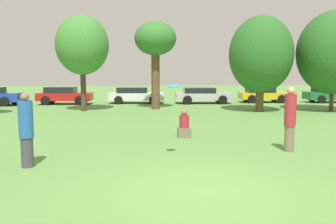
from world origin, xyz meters
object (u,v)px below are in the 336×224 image
at_px(person_catcher, 290,119).
at_px(parked_car_silver, 202,95).
at_px(parked_car_yellow, 262,94).
at_px(tree_3, 261,55).
at_px(person_thrower, 26,130).
at_px(tree_1, 82,45).
at_px(parked_car_green, 333,94).
at_px(frisbee, 174,86).
at_px(tree_4, 334,53).
at_px(tree_2, 155,41).
at_px(parked_car_red, 64,95).
at_px(parked_car_white, 135,95).
at_px(bystander_sitting, 184,126).

relative_size(person_catcher, parked_car_silver, 0.44).
bearing_deg(parked_car_yellow, tree_3, -109.02).
bearing_deg(parked_car_yellow, person_thrower, -122.18).
relative_size(tree_3, parked_car_yellow, 1.48).
distance_m(tree_1, parked_car_green, 19.83).
relative_size(frisbee, tree_1, 0.05).
relative_size(person_thrower, frisbee, 6.32).
height_order(person_thrower, frisbee, frisbee).
height_order(person_thrower, tree_4, tree_4).
xyz_separation_m(person_thrower, parked_car_silver, (7.99, 17.78, -0.28)).
bearing_deg(tree_3, person_catcher, -105.98).
bearing_deg(person_thrower, person_catcher, -0.00).
xyz_separation_m(person_catcher, tree_1, (-7.69, 12.11, 3.05)).
bearing_deg(person_thrower, tree_2, 65.48).
bearing_deg(parked_car_red, tree_2, -29.45).
relative_size(frisbee, parked_car_white, 0.07).
relative_size(person_catcher, parked_car_green, 0.42).
bearing_deg(tree_1, frisbee, -71.96).
distance_m(parked_car_red, parked_car_yellow, 15.58).
xyz_separation_m(frisbee, bystander_sitting, (0.75, 3.19, -1.56)).
height_order(tree_3, parked_car_white, tree_3).
bearing_deg(parked_car_red, person_catcher, -56.78).
bearing_deg(person_catcher, parked_car_silver, -100.52).
bearing_deg(tree_2, tree_4, -13.37).
height_order(bystander_sitting, parked_car_red, parked_car_red).
bearing_deg(tree_1, parked_car_green, 13.22).
height_order(bystander_sitting, tree_1, tree_1).
xyz_separation_m(tree_4, parked_car_white, (-11.91, 7.16, -2.91)).
bearing_deg(person_catcher, tree_1, -65.61).
bearing_deg(frisbee, parked_car_green, 49.13).
bearing_deg(tree_2, person_catcher, -76.10).
bearing_deg(parked_car_silver, bystander_sitting, -100.63).
height_order(frisbee, parked_car_green, frisbee).
relative_size(bystander_sitting, parked_car_green, 0.23).
bearing_deg(tree_4, tree_1, 173.14).
xyz_separation_m(person_thrower, parked_car_white, (2.81, 18.47, -0.28)).
xyz_separation_m(person_catcher, tree_3, (3.07, 10.71, 2.46)).
relative_size(bystander_sitting, tree_3, 0.18).
distance_m(person_catcher, bystander_sitting, 3.83).
xyz_separation_m(person_catcher, parked_car_white, (-4.45, 17.45, -0.33)).
distance_m(person_catcher, tree_1, 14.66).
bearing_deg(parked_car_red, bystander_sitting, -60.82).
xyz_separation_m(tree_2, parked_car_yellow, (8.90, 4.40, -3.71)).
distance_m(parked_car_silver, parked_car_yellow, 5.03).
height_order(parked_car_white, parked_car_yellow, parked_car_yellow).
bearing_deg(person_catcher, frisbee, 1.96).
distance_m(frisbee, parked_car_red, 18.86).
xyz_separation_m(bystander_sitting, tree_4, (10.24, 7.72, 3.15)).
relative_size(tree_2, parked_car_yellow, 1.44).
bearing_deg(person_catcher, tree_3, -114.02).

